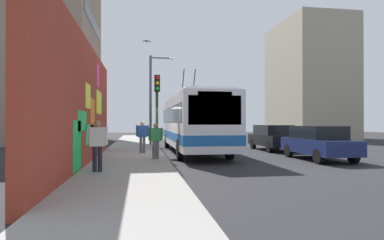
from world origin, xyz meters
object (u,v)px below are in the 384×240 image
Objects in this scene: parked_car_black at (273,137)px; pedestrian_midblock at (142,134)px; city_bus at (193,121)px; traffic_light at (157,100)px; parked_car_navy at (318,142)px; street_lamp at (153,93)px; pedestrian_at_curb at (156,138)px; pedestrian_near_wall at (97,141)px.

pedestrian_midblock is (-2.08, 8.08, 0.29)m from parked_car_black.
city_bus is 3.14m from traffic_light.
city_bus is at bearing -63.58° from pedestrian_midblock.
parked_car_navy is 12.46m from street_lamp.
pedestrian_midblock is (-1.43, 2.88, -0.68)m from city_bus.
parked_car_navy is at bearing -131.31° from city_bus.
parked_car_black is 2.73× the size of pedestrian_at_curb.
parked_car_black is 0.66× the size of street_lamp.
parked_car_navy is 2.74× the size of pedestrian_at_curb.
city_bus is at bearing -158.04° from street_lamp.
parked_car_black is at bearing -57.42° from pedestrian_at_curb.
street_lamp is (5.10, 2.06, 2.04)m from city_bus.
street_lamp reaches higher than pedestrian_at_curb.
parked_car_black is 1.06× the size of traffic_light.
parked_car_navy is 10.10m from pedestrian_near_wall.
parked_car_navy is 2.56× the size of pedestrian_near_wall.
parked_car_black is at bearing -48.67° from pedestrian_near_wall.
pedestrian_at_curb is (-4.16, 2.32, -0.75)m from city_bus.
parked_car_navy is (-4.57, -5.20, -0.97)m from city_bus.
city_bus is 6.99m from parked_car_navy.
city_bus is 6.95× the size of pedestrian_near_wall.
parked_car_black is 2.54× the size of pedestrian_near_wall.
parked_car_black is 8.34m from pedestrian_midblock.
city_bus is 5.33m from parked_car_black.
pedestrian_midblock is at bearing 68.74° from parked_car_navy.
pedestrian_midblock is at bearing 11.43° from pedestrian_at_curb.
pedestrian_midblock is at bearing 116.42° from city_bus.
parked_car_navy is at bearing -93.13° from pedestrian_at_curb.
parked_car_navy is 8.04m from traffic_light.
pedestrian_midblock reaches higher than pedestrian_at_curb.
pedestrian_near_wall is at bearing 166.70° from pedestrian_midblock.
pedestrian_midblock is 0.41× the size of traffic_light.
street_lamp is at bearing -1.65° from pedestrian_at_curb.
pedestrian_at_curb is (-4.81, 7.52, 0.22)m from parked_car_black.
traffic_light reaches higher than pedestrian_midblock.
pedestrian_at_curb is at bearing -29.58° from pedestrian_near_wall.
parked_car_black is 9.03m from street_lamp.
city_bus is at bearing -46.74° from traffic_light.
pedestrian_at_curb is 0.93× the size of pedestrian_near_wall.
traffic_light is (-2.02, 2.15, 1.06)m from city_bus.
traffic_light is at bearing -4.64° from pedestrian_at_curb.
street_lamp reaches higher than pedestrian_near_wall.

